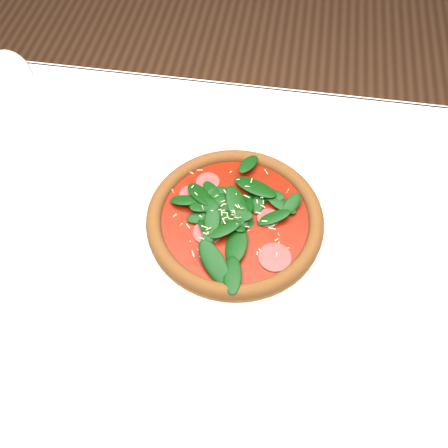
# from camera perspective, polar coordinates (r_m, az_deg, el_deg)

# --- Properties ---
(ground) EXTENTS (6.00, 6.00, 0.00)m
(ground) POSITION_cam_1_polar(r_m,az_deg,el_deg) (1.58, -1.18, -15.86)
(ground) COLOR brown
(ground) RESTS_ON ground
(dining_table) EXTENTS (1.21, 0.81, 0.75)m
(dining_table) POSITION_cam_1_polar(r_m,az_deg,el_deg) (0.98, -1.83, -4.23)
(dining_table) COLOR white
(dining_table) RESTS_ON ground
(plate) EXTENTS (0.37, 0.37, 0.02)m
(plate) POSITION_cam_1_polar(r_m,az_deg,el_deg) (0.90, 1.23, -0.00)
(plate) COLOR white
(plate) RESTS_ON dining_table
(pizza) EXTENTS (0.39, 0.39, 0.04)m
(pizza) POSITION_cam_1_polar(r_m,az_deg,el_deg) (0.88, 1.25, 0.75)
(pizza) COLOR olive
(pizza) RESTS_ON plate
(wine_glass) EXTENTS (0.08, 0.08, 0.20)m
(wine_glass) POSITION_cam_1_polar(r_m,az_deg,el_deg) (1.02, -23.16, 14.85)
(wine_glass) COLOR white
(wine_glass) RESTS_ON dining_table
(saucer_near) EXTENTS (0.13, 0.13, 0.01)m
(saucer_near) POSITION_cam_1_polar(r_m,az_deg,el_deg) (0.84, 21.29, -15.97)
(saucer_near) COLOR white
(saucer_near) RESTS_ON dining_table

